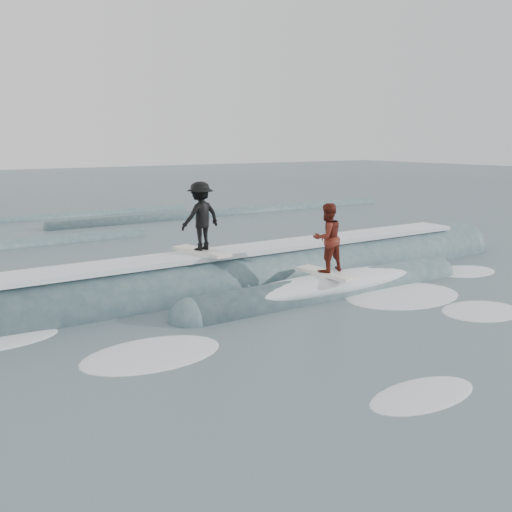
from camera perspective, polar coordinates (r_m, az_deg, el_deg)
ground at (r=14.38m, az=5.73°, el=-6.00°), size 160.00×160.00×0.00m
breaking_wave at (r=17.02m, az=-0.36°, el=-3.02°), size 23.00×3.86×2.17m
surfer_black at (r=16.15m, az=-5.56°, el=3.79°), size 1.36×2.07×2.03m
surfer_red at (r=16.03m, az=7.12°, el=1.56°), size 0.95×2.04×2.03m
whitewater at (r=14.16m, az=6.56°, el=-6.31°), size 16.85×8.64×0.10m
far_swells at (r=29.79m, az=-16.69°, el=2.72°), size 40.67×8.65×0.80m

